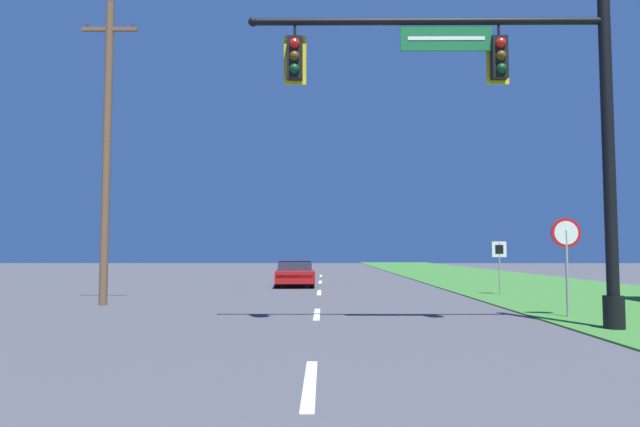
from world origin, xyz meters
The scene contains 7 objects.
grass_verge_right centered at (10.50, 30.00, 0.02)m, with size 10.00×110.00×0.04m.
road_center_line centered at (0.00, 22.00, 0.01)m, with size 0.16×34.80×0.01m.
signal_mast centered at (4.49, 10.91, 4.58)m, with size 8.12×0.47×7.63m.
car_ahead centered at (-1.22, 26.41, 0.60)m, with size 2.04×4.45×1.19m.
stop_sign centered at (6.39, 13.19, 1.86)m, with size 0.76×0.07×2.50m.
route_sign_post centered at (6.95, 20.58, 1.53)m, with size 0.55×0.06×2.03m.
utility_pole_near centered at (-6.76, 16.56, 5.05)m, with size 1.80×0.26×9.79m.
Camera 1 is at (0.17, -1.43, 1.69)m, focal length 32.00 mm.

